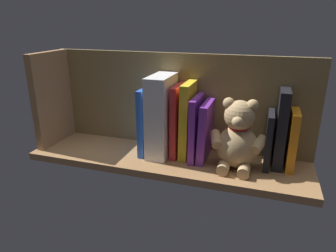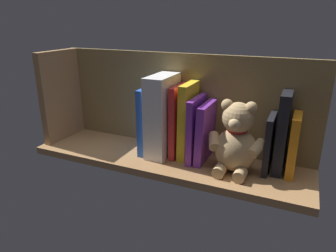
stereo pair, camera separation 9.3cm
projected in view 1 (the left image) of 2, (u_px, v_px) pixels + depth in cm
name	position (u px, v px, depth cm)	size (l,w,h in cm)	color
ground_plane	(168.00, 159.00, 96.68)	(86.37, 24.02, 2.20)	#A87A4C
shelf_back_panel	(177.00, 101.00, 99.92)	(86.37, 1.50, 30.87)	olive
shelf_side_divider	(52.00, 98.00, 103.25)	(2.40, 18.02, 30.87)	#A87A4C
book_0	(292.00, 140.00, 86.22)	(2.20, 10.01, 17.08)	orange
book_1	(281.00, 129.00, 86.47)	(2.75, 9.50, 22.66)	black
book_2	(269.00, 139.00, 87.71)	(1.64, 11.09, 16.25)	black
teddy_bear	(238.00, 138.00, 86.23)	(16.63, 13.08, 20.49)	tan
book_3	(206.00, 131.00, 91.99)	(2.28, 12.90, 17.82)	purple
book_4	(196.00, 128.00, 92.39)	(1.82, 13.29, 19.37)	purple
book_5	(188.00, 120.00, 93.52)	(2.63, 11.35, 23.09)	yellow
book_6	(178.00, 121.00, 94.41)	(1.87, 11.67, 22.25)	red
dictionary_thick_white	(162.00, 116.00, 94.12)	(6.31, 14.25, 25.10)	white
book_7	(148.00, 120.00, 96.78)	(1.99, 13.25, 21.06)	blue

